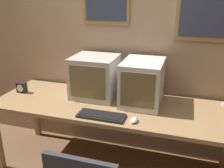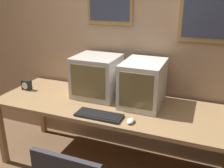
# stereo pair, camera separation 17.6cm
# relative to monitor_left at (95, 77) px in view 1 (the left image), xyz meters

# --- Properties ---
(wall_back) EXTENTS (8.00, 0.08, 2.60)m
(wall_back) POSITION_rel_monitor_left_xyz_m (0.24, 0.30, 0.35)
(wall_back) COLOR tan
(wall_back) RESTS_ON ground_plane
(desk) EXTENTS (2.36, 0.79, 0.75)m
(desk) POSITION_rel_monitor_left_xyz_m (0.23, -0.16, -0.27)
(desk) COLOR #99754C
(desk) RESTS_ON ground_plane
(monitor_left) EXTENTS (0.45, 0.42, 0.42)m
(monitor_left) POSITION_rel_monitor_left_xyz_m (0.00, 0.00, 0.00)
(monitor_left) COLOR #B7B2A8
(monitor_left) RESTS_ON desk
(monitor_right) EXTENTS (0.37, 0.49, 0.43)m
(monitor_right) POSITION_rel_monitor_left_xyz_m (0.50, -0.03, 0.00)
(monitor_right) COLOR beige
(monitor_right) RESTS_ON desk
(keyboard_main) EXTENTS (0.42, 0.17, 0.03)m
(keyboard_main) POSITION_rel_monitor_left_xyz_m (0.22, -0.43, -0.20)
(keyboard_main) COLOR black
(keyboard_main) RESTS_ON desk
(mouse_near_keyboard) EXTENTS (0.06, 0.10, 0.03)m
(mouse_near_keyboard) POSITION_rel_monitor_left_xyz_m (0.51, -0.44, -0.20)
(mouse_near_keyboard) COLOR silver
(mouse_near_keyboard) RESTS_ON desk
(desk_clock) EXTENTS (0.10, 0.06, 0.11)m
(desk_clock) POSITION_rel_monitor_left_xyz_m (-0.80, -0.15, -0.16)
(desk_clock) COLOR black
(desk_clock) RESTS_ON desk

